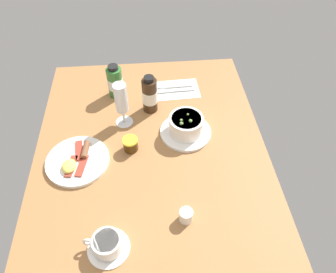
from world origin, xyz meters
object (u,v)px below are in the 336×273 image
(porridge_bowl, at_px, (187,126))
(sauce_bottle_green, at_px, (116,82))
(creamer_jug, at_px, (187,215))
(wine_glass, at_px, (122,100))
(coffee_cup, at_px, (109,244))
(breakfast_plate, at_px, (78,161))
(cutlery_setting, at_px, (176,89))
(jam_jar, at_px, (132,144))
(sauce_bottle_brown, at_px, (151,95))

(porridge_bowl, relative_size, sauce_bottle_green, 1.32)
(porridge_bowl, height_order, creamer_jug, porridge_bowl)
(wine_glass, bearing_deg, creamer_jug, -156.25)
(wine_glass, bearing_deg, sauce_bottle_green, 10.85)
(coffee_cup, bearing_deg, breakfast_plate, 20.68)
(cutlery_setting, bearing_deg, coffee_cup, 159.04)
(coffee_cup, xyz_separation_m, creamer_jug, (0.07, -0.23, -0.00))
(breakfast_plate, bearing_deg, jam_jar, -76.06)
(cutlery_setting, xyz_separation_m, wine_glass, (-0.18, 0.22, 0.11))
(coffee_cup, bearing_deg, sauce_bottle_brown, -14.57)
(cutlery_setting, distance_m, wine_glass, 0.30)
(sauce_bottle_brown, bearing_deg, sauce_bottle_green, 53.12)
(coffee_cup, distance_m, sauce_bottle_green, 0.68)
(jam_jar, distance_m, sauce_bottle_green, 0.32)
(sauce_bottle_green, bearing_deg, sauce_bottle_brown, -126.88)
(coffee_cup, bearing_deg, creamer_jug, -72.73)
(jam_jar, relative_size, sauce_bottle_brown, 0.34)
(creamer_jug, height_order, jam_jar, same)
(cutlery_setting, relative_size, sauce_bottle_green, 1.37)
(cutlery_setting, height_order, sauce_bottle_brown, sauce_bottle_brown)
(cutlery_setting, relative_size, coffee_cup, 1.54)
(creamer_jug, relative_size, sauce_bottle_green, 0.35)
(creamer_jug, bearing_deg, wine_glass, 23.75)
(porridge_bowl, xyz_separation_m, creamer_jug, (-0.35, 0.04, -0.02))
(cutlery_setting, bearing_deg, sauce_bottle_brown, 134.80)
(porridge_bowl, relative_size, sauce_bottle_brown, 1.19)
(porridge_bowl, height_order, sauce_bottle_green, sauce_bottle_green)
(coffee_cup, bearing_deg, jam_jar, -10.43)
(porridge_bowl, xyz_separation_m, jam_jar, (-0.06, 0.21, -0.01))
(jam_jar, height_order, breakfast_plate, jam_jar)
(cutlery_setting, height_order, creamer_jug, creamer_jug)
(sauce_bottle_green, distance_m, breakfast_plate, 0.38)
(cutlery_setting, height_order, coffee_cup, coffee_cup)
(coffee_cup, xyz_separation_m, breakfast_plate, (0.32, 0.12, -0.02))
(coffee_cup, relative_size, breakfast_plate, 0.59)
(porridge_bowl, relative_size, cutlery_setting, 0.96)
(porridge_bowl, distance_m, sauce_bottle_brown, 0.20)
(wine_glass, distance_m, sauce_bottle_green, 0.18)
(wine_glass, bearing_deg, cutlery_setting, -50.88)
(porridge_bowl, bearing_deg, creamer_jug, 173.15)
(cutlery_setting, height_order, sauce_bottle_green, sauce_bottle_green)
(jam_jar, relative_size, breakfast_plate, 0.25)
(porridge_bowl, bearing_deg, wine_glass, 71.02)
(creamer_jug, height_order, sauce_bottle_brown, sauce_bottle_brown)
(porridge_bowl, xyz_separation_m, breakfast_plate, (-0.11, 0.39, -0.03))
(cutlery_setting, distance_m, jam_jar, 0.37)
(porridge_bowl, xyz_separation_m, wine_glass, (0.08, 0.23, 0.08))
(coffee_cup, distance_m, creamer_jug, 0.24)
(coffee_cup, height_order, sauce_bottle_brown, sauce_bottle_brown)
(coffee_cup, height_order, creamer_jug, coffee_cup)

